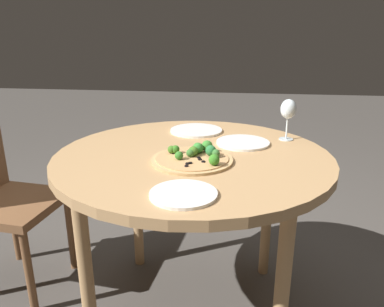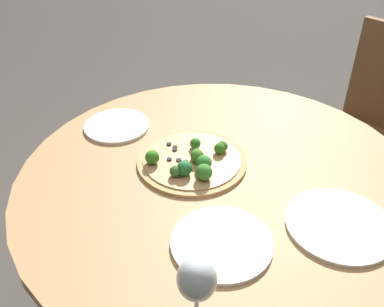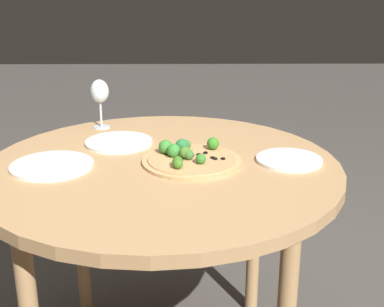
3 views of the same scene
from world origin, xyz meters
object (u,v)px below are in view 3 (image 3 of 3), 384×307
plate_near (52,165)px  plate_far (119,142)px  plate_side (289,160)px  pizza (189,158)px  wine_glass (100,93)px

plate_near → plate_far: same height
plate_near → plate_side: same height
pizza → wine_glass: 0.50m
plate_near → pizza: bearing=-84.7°
pizza → plate_near: pizza is taller
wine_glass → plate_far: bearing=-155.5°
wine_glass → plate_near: (-0.40, 0.09, -0.12)m
wine_glass → plate_side: wine_glass is taller
pizza → plate_side: 0.30m
wine_glass → plate_near: bearing=168.0°
plate_near → plate_far: (0.22, -0.17, 0.00)m
pizza → plate_far: bearing=52.6°
plate_side → wine_glass: bearing=59.8°
plate_near → plate_far: 0.28m
pizza → plate_near: 0.41m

